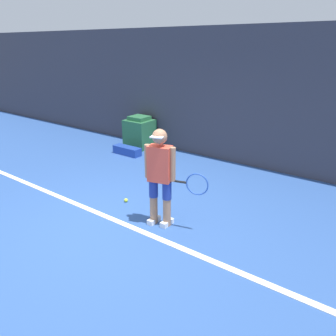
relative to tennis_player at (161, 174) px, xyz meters
name	(u,v)px	position (x,y,z in m)	size (l,w,h in m)	color
ground_plane	(115,223)	(-0.61, -0.41, -0.84)	(24.00, 24.00, 0.00)	#2D5193
back_wall	(229,97)	(-0.61, 3.35, 0.68)	(24.00, 0.10, 3.04)	#383842
court_baseline	(117,221)	(-0.61, -0.36, -0.83)	(21.60, 0.10, 0.01)	white
tennis_player	(161,174)	(0.00, 0.00, 0.00)	(0.95, 0.39, 1.53)	#A37556
tennis_ball	(126,200)	(-0.98, 0.23, -0.81)	(0.07, 0.07, 0.07)	#D1E533
covered_chair	(140,133)	(-3.00, 2.93, -0.44)	(0.69, 0.64, 0.85)	#28663D
equipment_bag	(127,151)	(-2.82, 2.23, -0.74)	(0.78, 0.25, 0.20)	#1E3D99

